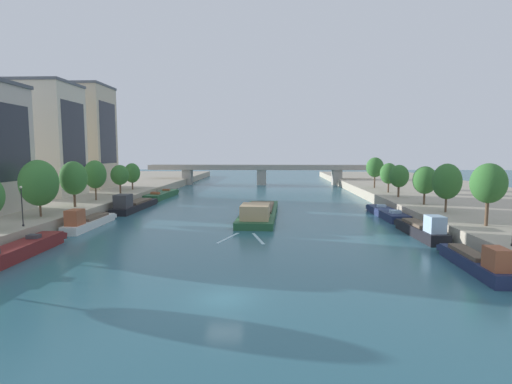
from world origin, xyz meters
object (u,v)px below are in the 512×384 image
Objects in this scene: tree_left_third at (120,175)px; tree_right_second at (375,167)px; tree_right_by_lamp at (489,183)px; tree_right_end_of_row at (399,176)px; tree_right_far at (447,181)px; moored_boat_left_near at (162,195)px; tree_left_far at (95,174)px; tree_left_midway at (132,173)px; tree_right_distant at (425,180)px; tree_left_second at (74,178)px; barge_midriver at (259,212)px; moored_boat_left_lone at (134,205)px; tree_right_midway at (389,174)px; bridge_far at (262,172)px; moored_boat_left_upstream at (88,221)px; moored_boat_right_lone at (422,229)px; moored_boat_right_second at (386,213)px; moored_boat_left_downstream at (18,251)px; moored_boat_right_gap_after at (476,261)px; tree_left_nearest at (39,183)px; lamppost_left_bank at (22,204)px.

tree_left_third is 0.82× the size of tree_right_second.
tree_right_end_of_row is (-0.87, 28.16, -0.95)m from tree_right_by_lamp.
moored_boat_left_near is at bearing 147.02° from tree_right_far.
tree_left_third is (0.43, 9.81, -0.68)m from tree_left_far.
tree_left_midway is 59.65m from tree_right_distant.
tree_left_second is 1.03× the size of tree_right_far.
barge_midriver is 4.12× the size of tree_right_distant.
tree_left_third reaches higher than moored_boat_left_lone.
bridge_far is at bearing 123.58° from tree_right_midway.
moored_boat_right_lone is (43.07, -4.07, 0.09)m from moored_boat_left_upstream.
moored_boat_left_near is at bearing 74.25° from tree_left_far.
tree_right_far is at bearing -89.72° from tree_right_midway.
tree_right_distant is (5.87, 0.19, 5.23)m from moored_boat_right_second.
moored_boat_left_downstream is 0.88× the size of moored_boat_left_near.
moored_boat_left_downstream is at bearing -131.40° from tree_right_second.
moored_boat_left_downstream is 2.06× the size of tree_left_second.
bridge_far is (-27.06, 30.85, -2.66)m from tree_right_second.
tree_right_far is at bearing -11.70° from tree_left_far.
moored_boat_right_second is 49.20m from tree_left_far.
tree_right_second is (-0.31, 36.62, 0.48)m from tree_right_far.
tree_right_second reaches higher than tree_right_end_of_row.
tree_right_distant is at bearing 3.76° from barge_midriver.
tree_left_second is at bearing 167.93° from moored_boat_right_lone.
tree_right_second is (6.14, 57.51, 5.84)m from moored_boat_right_gap_after.
moored_boat_left_near is 58.45m from tree_right_far.
barge_midriver is 3.53× the size of tree_right_by_lamp.
barge_midriver is 33.38m from moored_boat_right_gap_after.
moored_boat_right_lone is (0.51, 13.53, 0.10)m from moored_boat_right_gap_after.
tree_left_midway is 55.12m from tree_right_midway.
moored_boat_left_upstream is at bearing 174.60° from moored_boat_right_lone.
barge_midriver is at bearing 126.11° from moored_boat_right_gap_after.
tree_left_second is 54.07m from tree_right_far.
tree_left_nearest is at bearing -141.54° from tree_right_second.
tree_left_nearest reaches higher than moored_boat_right_second.
tree_right_end_of_row is (48.33, 21.47, 4.93)m from moored_boat_left_upstream.
tree_left_second is 69.87m from bridge_far.
tree_right_second is (-0.34, 28.83, 0.88)m from tree_right_distant.
moored_boat_left_near is 2.34× the size of tree_left_second.
moored_boat_left_lone is at bearing -173.77° from tree_right_end_of_row.
moored_boat_right_gap_after is 58.14m from tree_left_far.
barge_midriver is 20.34m from moored_boat_right_second.
tree_left_nearest is at bearing 106.34° from lamppost_left_bank.
moored_boat_right_second is 2.37× the size of tree_right_end_of_row.
moored_boat_right_gap_after is at bearing -38.76° from moored_boat_left_lone.
tree_left_midway is 63.01m from tree_right_far.
tree_left_midway is 55.81m from tree_right_end_of_row.
tree_right_second is at bearing 90.49° from tree_right_far.
moored_boat_left_lone is 50.55m from tree_right_midway.
tree_left_third reaches higher than lamppost_left_bank.
tree_left_third is at bearing 97.70° from moored_boat_left_downstream.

